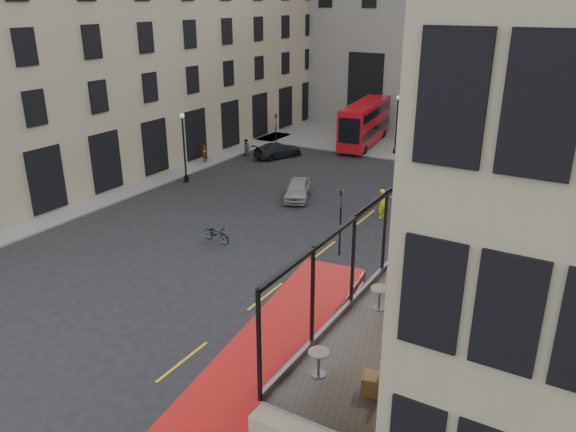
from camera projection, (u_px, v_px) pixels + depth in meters
The scene contains 31 objects.
ground at pixel (224, 378), 20.98m from camera, with size 140.00×140.00×0.00m, color black.
host_building_main at pixel (545, 243), 13.45m from camera, with size 7.26×11.40×15.10m.
host_frontage at pixel (393, 385), 17.08m from camera, with size 3.00×11.00×4.50m, color tan.
cafe_floor at pixel (398, 320), 16.25m from camera, with size 3.00×10.00×0.10m, color slate.
building_left at pixel (99, 23), 45.71m from camera, with size 14.60×50.60×22.00m.
gateway at pixel (458, 39), 58.49m from camera, with size 35.00×10.60×18.00m.
pavement_far at pixel (409, 145), 54.31m from camera, with size 40.00×12.00×0.12m, color slate.
pavement_left at pixel (80, 192), 41.03m from camera, with size 8.00×48.00×0.12m, color slate.
traffic_light_near at pixel (341, 214), 30.21m from camera, with size 0.16×0.20×3.80m.
traffic_light_far at pixel (276, 130), 49.70m from camera, with size 0.16×0.20×3.80m.
street_lamp_a at pixel (184, 152), 42.63m from camera, with size 0.36×0.36×5.33m.
street_lamp_b at pixel (396, 129), 50.26m from camera, with size 0.36×0.36×5.33m.
bus_near at pixel (280, 383), 17.14m from camera, with size 3.58×10.43×4.08m.
bus_far at pixel (365, 121), 53.69m from camera, with size 3.67×10.50×4.10m.
car_a at pixel (298, 189), 39.62m from camera, with size 1.64×4.07×1.39m, color gray.
car_b at pixel (416, 183), 41.00m from camera, with size 1.47×4.22×1.39m, color #B90F0B.
car_c at pixel (278, 150), 49.97m from camera, with size 1.85×4.55×1.32m, color black.
bicycle at pixel (216, 234), 32.61m from camera, with size 0.67×1.91×1.00m, color gray.
cyclist at pixel (383, 203), 36.10m from camera, with size 0.69×0.46×1.90m, color #EBFF1A.
pedestrian_a at pixel (246, 148), 50.16m from camera, with size 0.77×0.60×1.59m, color gray.
pedestrian_b at pixel (401, 133), 55.84m from camera, with size 1.02×0.58×1.57m, color gray.
pedestrian_c at pixel (473, 143), 51.50m from camera, with size 1.04×0.43×1.77m, color gray.
pedestrian_d at pixel (522, 146), 50.35m from camera, with size 0.91×0.59×1.85m, color gray.
pedestrian_e at pixel (205, 153), 47.97m from camera, with size 0.69×0.46×1.90m, color gray.
cafe_table_near at pixel (319, 359), 13.67m from camera, with size 0.53×0.53×0.66m.
cafe_table_mid at pixel (380, 295), 16.61m from camera, with size 0.55×0.55×0.69m.
cafe_table_far at pixel (403, 262), 18.68m from camera, with size 0.55×0.55×0.69m.
cafe_chair_a at pixel (373, 383), 13.06m from camera, with size 0.56×0.56×0.94m.
cafe_chair_b at pixel (423, 310), 16.18m from camera, with size 0.45×0.45×0.90m.
cafe_chair_c at pixel (416, 325), 15.42m from camera, with size 0.47×0.47×0.88m.
cafe_chair_d at pixel (465, 273), 18.36m from camera, with size 0.42×0.42×0.83m.
Camera 1 is at (10.90, -13.73, 13.24)m, focal length 35.00 mm.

